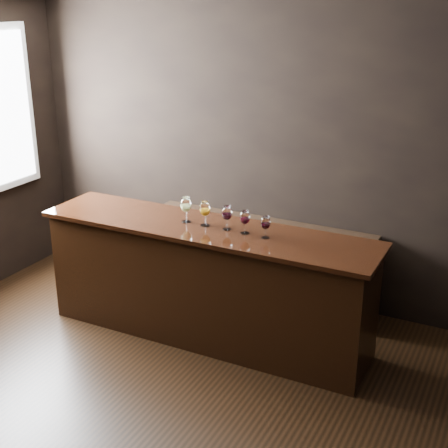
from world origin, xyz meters
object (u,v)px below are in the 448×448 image
at_px(glass_red_a, 227,214).
at_px(bar_counter, 206,285).
at_px(back_bar_shelf, 258,262).
at_px(glass_red_b, 245,218).
at_px(glass_white, 186,205).
at_px(glass_amber, 205,209).
at_px(glass_red_c, 266,223).

bearing_deg(glass_red_a, bar_counter, -172.90).
height_order(back_bar_shelf, glass_red_b, glass_red_b).
relative_size(glass_white, glass_red_b, 1.15).
xyz_separation_m(back_bar_shelf, glass_red_a, (0.07, -0.81, 0.76)).
relative_size(back_bar_shelf, glass_red_b, 11.51).
xyz_separation_m(glass_amber, glass_red_b, (0.37, -0.01, -0.01)).
relative_size(glass_white, glass_amber, 1.04).
height_order(glass_white, glass_red_c, glass_white).
distance_m(glass_white, glass_red_a, 0.38).
distance_m(back_bar_shelf, glass_white, 1.16).
xyz_separation_m(bar_counter, back_bar_shelf, (0.11, 0.83, -0.10)).
xyz_separation_m(bar_counter, glass_red_b, (0.35, 0.01, 0.66)).
bearing_deg(bar_counter, glass_amber, 133.09).
xyz_separation_m(glass_amber, glass_red_a, (0.20, 0.01, -0.01)).
height_order(back_bar_shelf, glass_amber, glass_amber).
bearing_deg(glass_red_b, glass_amber, 178.55).
distance_m(glass_white, glass_red_c, 0.73).
bearing_deg(glass_red_c, bar_counter, 179.22).
height_order(bar_counter, glass_red_a, glass_red_a).
height_order(back_bar_shelf, glass_white, glass_white).
relative_size(back_bar_shelf, glass_white, 10.03).
relative_size(bar_counter, glass_red_b, 14.69).
distance_m(glass_amber, glass_red_a, 0.20).
bearing_deg(back_bar_shelf, glass_red_c, -63.38).
bearing_deg(glass_white, glass_amber, -1.40).
xyz_separation_m(glass_white, glass_red_b, (0.55, -0.01, -0.02)).
bearing_deg(bar_counter, glass_red_b, 1.13).
relative_size(glass_white, glass_red_a, 1.10).
height_order(back_bar_shelf, glass_red_a, glass_red_a).
relative_size(bar_counter, glass_red_a, 14.06).
distance_m(glass_red_a, glass_red_b, 0.17).
distance_m(bar_counter, glass_amber, 0.67).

